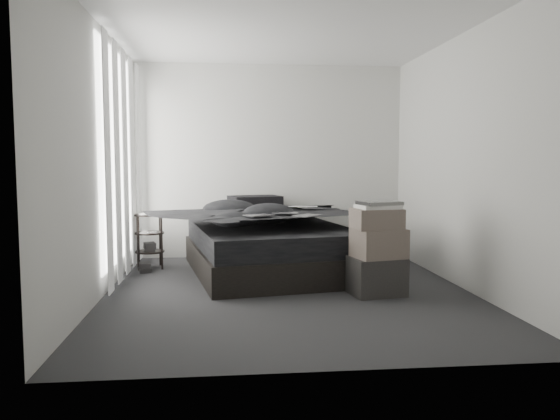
{
  "coord_description": "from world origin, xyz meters",
  "views": [
    {
      "loc": [
        -0.63,
        -5.32,
        1.29
      ],
      "look_at": [
        0.0,
        0.8,
        0.75
      ],
      "focal_mm": 35.0,
      "sensor_mm": 36.0,
      "label": 1
    }
  ],
  "objects": [
    {
      "name": "mattress",
      "position": [
        -0.1,
        0.99,
        0.43
      ],
      "size": [
        2.0,
        2.45,
        0.24
      ],
      "primitive_type": "cube",
      "rotation": [
        0.0,
        0.0,
        0.17
      ],
      "color": "black",
      "rests_on": "bed"
    },
    {
      "name": "art_book_white",
      "position": [
        0.85,
        -0.21,
        0.86
      ],
      "size": [
        0.42,
        0.36,
        0.04
      ],
      "primitive_type": "cube",
      "rotation": [
        0.0,
        0.0,
        0.16
      ],
      "color": "silver",
      "rests_on": "box_upper"
    },
    {
      "name": "side_stand",
      "position": [
        -1.54,
        1.39,
        0.33
      ],
      "size": [
        0.41,
        0.41,
        0.65
      ],
      "primitive_type": "cylinder",
      "rotation": [
        0.0,
        0.0,
        0.19
      ],
      "color": "black",
      "rests_on": "floor"
    },
    {
      "name": "papers",
      "position": [
        -1.53,
        1.39,
        0.66
      ],
      "size": [
        0.3,
        0.26,
        0.01
      ],
      "primitive_type": "cube",
      "rotation": [
        0.0,
        0.0,
        0.36
      ],
      "color": "white",
      "rests_on": "side_stand"
    },
    {
      "name": "wall_right",
      "position": [
        1.8,
        0.0,
        1.3
      ],
      "size": [
        0.01,
        4.2,
        2.6
      ],
      "primitive_type": "cube",
      "color": "silver",
      "rests_on": "ground"
    },
    {
      "name": "box_mid",
      "position": [
        0.86,
        -0.21,
        0.51
      ],
      "size": [
        0.54,
        0.46,
        0.28
      ],
      "primitive_type": "cube",
      "rotation": [
        0.0,
        0.0,
        0.23
      ],
      "color": "#63564E",
      "rests_on": "box_lower"
    },
    {
      "name": "pillow_upper",
      "position": [
        -0.23,
        1.84,
        0.78
      ],
      "size": [
        0.73,
        0.6,
        0.14
      ],
      "primitive_type": "cube",
      "rotation": [
        0.0,
        0.0,
        0.28
      ],
      "color": "black",
      "rests_on": "pillow_lower"
    },
    {
      "name": "comic_a",
      "position": [
        -0.27,
        0.34,
        0.82
      ],
      "size": [
        0.34,
        0.31,
        0.01
      ],
      "primitive_type": "cube",
      "rotation": [
        0.0,
        0.0,
        0.56
      ],
      "color": "black",
      "rests_on": "duvet"
    },
    {
      "name": "curtain_left",
      "position": [
        -1.73,
        0.9,
        1.28
      ],
      "size": [
        0.06,
        2.12,
        2.48
      ],
      "primitive_type": "cube",
      "color": "white",
      "rests_on": "wall_left"
    },
    {
      "name": "comic_c",
      "position": [
        0.23,
        0.26,
        0.83
      ],
      "size": [
        0.34,
        0.33,
        0.01
      ],
      "primitive_type": "cube",
      "rotation": [
        0.0,
        0.0,
        0.78
      ],
      "color": "black",
      "rests_on": "duvet"
    },
    {
      "name": "duvet",
      "position": [
        -0.09,
        0.93,
        0.68
      ],
      "size": [
        1.98,
        2.19,
        0.26
      ],
      "primitive_type": "imported",
      "rotation": [
        0.0,
        0.0,
        0.17
      ],
      "color": "black",
      "rests_on": "mattress"
    },
    {
      "name": "window_left",
      "position": [
        -1.78,
        0.9,
        1.35
      ],
      "size": [
        0.02,
        2.0,
        2.3
      ],
      "primitive_type": "cube",
      "color": "white",
      "rests_on": "wall_left"
    },
    {
      "name": "box_lower",
      "position": [
        0.85,
        -0.21,
        0.18
      ],
      "size": [
        0.55,
        0.46,
        0.37
      ],
      "primitive_type": "cube",
      "rotation": [
        0.0,
        0.0,
        0.16
      ],
      "color": "#242424",
      "rests_on": "floor"
    },
    {
      "name": "wall_back",
      "position": [
        0.0,
        2.1,
        1.3
      ],
      "size": [
        3.6,
        0.01,
        2.6
      ],
      "primitive_type": "cube",
      "color": "silver",
      "rests_on": "ground"
    },
    {
      "name": "comic_b",
      "position": [
        0.03,
        0.56,
        0.83
      ],
      "size": [
        0.29,
        0.2,
        0.01
      ],
      "primitive_type": "cube",
      "rotation": [
        0.0,
        0.0,
        -0.04
      ],
      "color": "black",
      "rests_on": "duvet"
    },
    {
      "name": "pillow_lower",
      "position": [
        -0.31,
        1.85,
        0.63
      ],
      "size": [
        0.75,
        0.57,
        0.15
      ],
      "primitive_type": "cube",
      "rotation": [
        0.0,
        0.0,
        0.17
      ],
      "color": "black",
      "rests_on": "mattress"
    },
    {
      "name": "ceiling",
      "position": [
        0.0,
        0.0,
        2.6
      ],
      "size": [
        3.6,
        4.2,
        0.01
      ],
      "primitive_type": "cube",
      "color": "white",
      "rests_on": "ground"
    },
    {
      "name": "laptop",
      "position": [
        0.3,
        1.11,
        0.83
      ],
      "size": [
        0.39,
        0.28,
        0.03
      ],
      "primitive_type": "imported",
      "rotation": [
        0.0,
        0.0,
        -0.14
      ],
      "color": "silver",
      "rests_on": "duvet"
    },
    {
      "name": "wall_front",
      "position": [
        0.0,
        -2.1,
        1.3
      ],
      "size": [
        3.6,
        0.01,
        2.6
      ],
      "primitive_type": "cube",
      "color": "silver",
      "rests_on": "ground"
    },
    {
      "name": "floor_books",
      "position": [
        -1.56,
        1.13,
        0.06
      ],
      "size": [
        0.16,
        0.2,
        0.13
      ],
      "primitive_type": "cube",
      "rotation": [
        0.0,
        0.0,
        0.18
      ],
      "color": "black",
      "rests_on": "floor"
    },
    {
      "name": "art_book_snake",
      "position": [
        0.86,
        -0.21,
        0.9
      ],
      "size": [
        0.43,
        0.38,
        0.03
      ],
      "primitive_type": "cube",
      "rotation": [
        0.0,
        0.0,
        0.26
      ],
      "color": "silver",
      "rests_on": "art_book_white"
    },
    {
      "name": "box_upper",
      "position": [
        0.84,
        -0.21,
        0.75
      ],
      "size": [
        0.48,
        0.4,
        0.19
      ],
      "primitive_type": "cube",
      "rotation": [
        0.0,
        0.0,
        0.11
      ],
      "color": "#63564E",
      "rests_on": "box_mid"
    },
    {
      "name": "bed",
      "position": [
        -0.1,
        0.99,
        0.15
      ],
      "size": [
        2.08,
        2.53,
        0.31
      ],
      "primitive_type": "cube",
      "rotation": [
        0.0,
        0.0,
        0.17
      ],
      "color": "black",
      "rests_on": "floor"
    },
    {
      "name": "wall_left",
      "position": [
        -1.8,
        0.0,
        1.3
      ],
      "size": [
        0.01,
        4.2,
        2.6
      ],
      "primitive_type": "cube",
      "color": "silver",
      "rests_on": "ground"
    },
    {
      "name": "floor",
      "position": [
        0.0,
        0.0,
        0.0
      ],
      "size": [
        3.6,
        4.2,
        0.01
      ],
      "primitive_type": "cube",
      "color": "#2A2A2C",
      "rests_on": "ground"
    }
  ]
}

